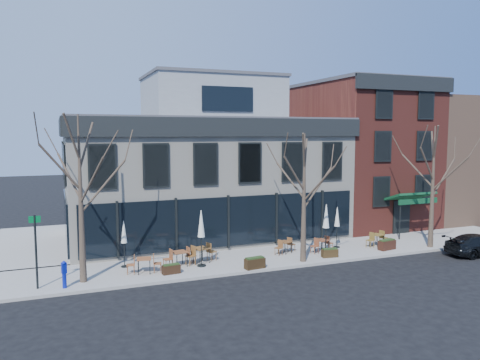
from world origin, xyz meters
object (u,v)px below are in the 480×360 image
object	(u,v)px
cafe_set_0	(144,264)
parked_sedan	(479,245)
umbrella_0	(124,235)
call_box	(64,273)

from	to	relation	value
cafe_set_0	parked_sedan	bearing A→B (deg)	-9.39
parked_sedan	umbrella_0	size ratio (longest dim) A/B	1.74
call_box	cafe_set_0	world-z (taller)	call_box
parked_sedan	call_box	distance (m)	23.11
call_box	parked_sedan	bearing A→B (deg)	-5.52
parked_sedan	cafe_set_0	bearing A→B (deg)	84.28
cafe_set_0	umbrella_0	bearing A→B (deg)	117.77
cafe_set_0	umbrella_0	xyz separation A→B (m)	(-0.77, 1.47, 1.26)
parked_sedan	cafe_set_0	world-z (taller)	parked_sedan
parked_sedan	call_box	size ratio (longest dim) A/B	3.33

